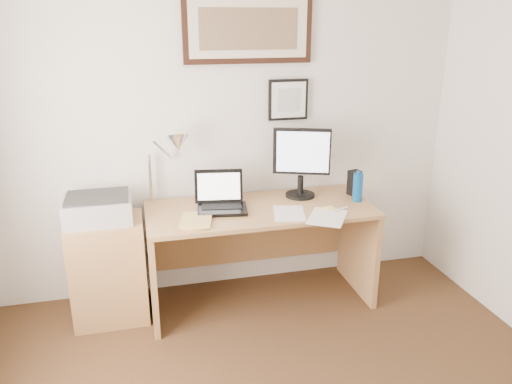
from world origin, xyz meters
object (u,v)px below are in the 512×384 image
object	(u,v)px
side_cabinet	(109,270)
printer	(98,208)
lcd_monitor	(302,159)
desk	(257,233)
water_bottle	(358,187)
laptop	(221,201)
book	(181,221)

from	to	relation	value
side_cabinet	printer	world-z (taller)	printer
lcd_monitor	desk	bearing A→B (deg)	-169.35
water_bottle	desk	xyz separation A→B (m)	(-0.73, 0.12, -0.34)
side_cabinet	laptop	bearing A→B (deg)	-0.47
water_bottle	desk	distance (m)	0.81
book	lcd_monitor	xyz separation A→B (m)	(0.92, 0.29, 0.28)
laptop	lcd_monitor	size ratio (longest dim) A/B	0.72
water_bottle	desk	size ratio (longest dim) A/B	0.13
book	laptop	distance (m)	0.35
laptop	printer	distance (m)	0.83
laptop	lcd_monitor	xyz separation A→B (m)	(0.62, 0.11, 0.23)
lcd_monitor	book	bearing A→B (deg)	-162.55
book	lcd_monitor	size ratio (longest dim) A/B	0.53
side_cabinet	water_bottle	world-z (taller)	water_bottle
water_bottle	book	xyz separation A→B (m)	(-1.30, -0.10, -0.09)
water_bottle	laptop	world-z (taller)	laptop
desk	laptop	xyz separation A→B (m)	(-0.27, -0.04, 0.29)
book	printer	world-z (taller)	printer
lcd_monitor	water_bottle	bearing A→B (deg)	-26.70
side_cabinet	printer	xyz separation A→B (m)	(-0.03, 0.02, 0.45)
desk	lcd_monitor	bearing A→B (deg)	10.65
book	desk	size ratio (longest dim) A/B	0.17
desk	lcd_monitor	xyz separation A→B (m)	(0.35, 0.07, 0.53)
book	laptop	xyz separation A→B (m)	(0.30, 0.18, 0.05)
printer	laptop	bearing A→B (deg)	-2.07
book	lcd_monitor	distance (m)	1.01
book	printer	bearing A→B (deg)	158.03
book	printer	distance (m)	0.57
laptop	book	bearing A→B (deg)	-148.70
book	desk	xyz separation A→B (m)	(0.57, 0.22, -0.25)
side_cabinet	lcd_monitor	xyz separation A→B (m)	(1.42, 0.10, 0.68)
water_bottle	lcd_monitor	world-z (taller)	lcd_monitor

